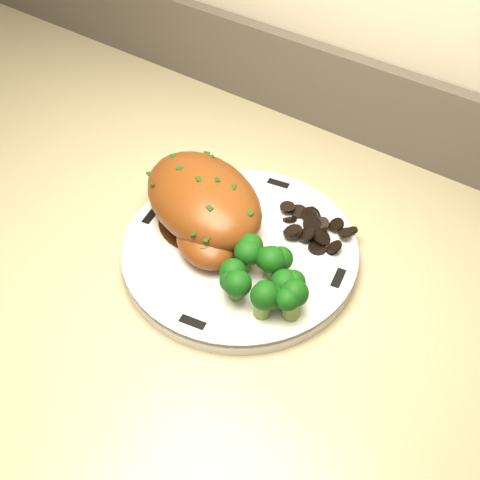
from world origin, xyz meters
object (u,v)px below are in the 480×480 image
Objects in this scene: plate at (240,251)px; chicken_breast at (204,204)px; counter at (159,404)px; broccoli_florets at (266,279)px.

chicken_breast is at bearing 174.15° from plate.
counter is 0.52m from chicken_breast.
counter is at bearing -134.91° from chicken_breast.
broccoli_florets is (0.21, -0.01, 0.50)m from counter.
plate is at bearing 13.19° from counter.
counter reaches higher than broccoli_florets.
chicken_breast is (-0.05, 0.01, 0.04)m from plate.
counter is 20.73× the size of broccoli_florets.
counter is 0.55m from broccoli_florets.
plate is 1.34× the size of chicken_breast.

